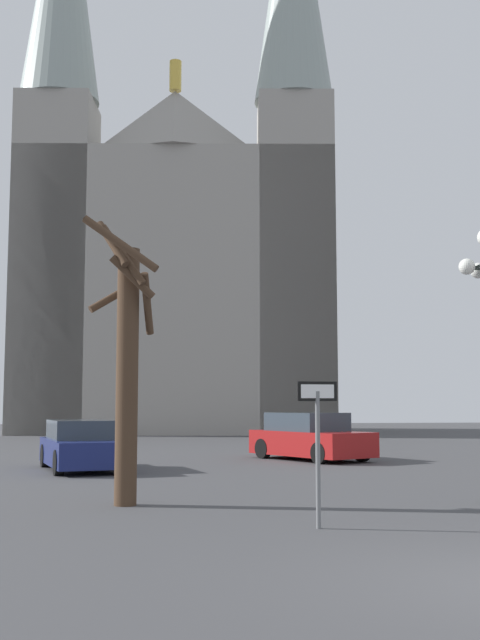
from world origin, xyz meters
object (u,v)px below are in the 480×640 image
at_px(parked_car_far_red, 310,438).
at_px(cathedral, 179,247).
at_px(bare_tree, 127,357).
at_px(parked_car_near_navy, 82,446).
at_px(one_way_arrow_sign, 318,433).

bearing_deg(parked_car_far_red, cathedral, 97.44).
xyz_separation_m(bare_tree, parked_car_near_navy, (-1.30, 7.50, -1.98)).
distance_m(cathedral, parked_car_far_red, 26.04).
xyz_separation_m(cathedral, parked_car_far_red, (3.07, -23.51, -10.77)).
bearing_deg(parked_car_near_navy, parked_car_far_red, 22.61).
height_order(bare_tree, parked_car_near_navy, bare_tree).
bearing_deg(one_way_arrow_sign, parked_car_near_navy, 111.65).
xyz_separation_m(parked_car_near_navy, parked_car_far_red, (6.93, 2.89, 0.06)).
relative_size(cathedral, parked_car_near_navy, 8.74).
bearing_deg(cathedral, one_way_arrow_sign, -89.59).
relative_size(bare_tree, parked_car_far_red, 1.13).
bearing_deg(parked_car_near_navy, cathedral, 81.68).
bearing_deg(cathedral, parked_car_far_red, -82.56).
bearing_deg(parked_car_far_red, bare_tree, -118.47).
height_order(cathedral, one_way_arrow_sign, cathedral).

